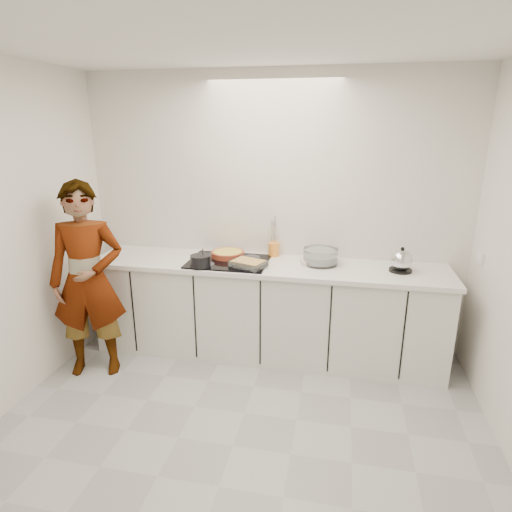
% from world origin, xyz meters
% --- Properties ---
extents(floor, '(3.60, 3.20, 0.00)m').
position_xyz_m(floor, '(0.00, 0.00, 0.00)').
color(floor, '#AFAFAF').
rests_on(floor, ground).
extents(ceiling, '(3.60, 3.20, 0.00)m').
position_xyz_m(ceiling, '(0.00, 0.00, 2.60)').
color(ceiling, white).
rests_on(ceiling, wall_back).
extents(wall_back, '(3.60, 0.00, 2.60)m').
position_xyz_m(wall_back, '(0.00, 1.60, 1.30)').
color(wall_back, white).
rests_on(wall_back, ground).
extents(wall_front, '(3.60, 0.00, 2.60)m').
position_xyz_m(wall_front, '(0.00, -1.60, 1.30)').
color(wall_front, white).
rests_on(wall_front, ground).
extents(base_cabinets, '(3.20, 0.58, 0.87)m').
position_xyz_m(base_cabinets, '(0.00, 1.28, 0.43)').
color(base_cabinets, silver).
rests_on(base_cabinets, floor).
extents(countertop, '(3.24, 0.64, 0.04)m').
position_xyz_m(countertop, '(0.00, 1.28, 0.89)').
color(countertop, white).
rests_on(countertop, base_cabinets).
extents(hob, '(0.72, 0.54, 0.01)m').
position_xyz_m(hob, '(-0.35, 1.26, 0.92)').
color(hob, black).
rests_on(hob, countertop).
extents(tart_dish, '(0.40, 0.40, 0.05)m').
position_xyz_m(tart_dish, '(-0.39, 1.38, 0.95)').
color(tart_dish, '#A03E25').
rests_on(tart_dish, hob).
extents(saucepan, '(0.18, 0.18, 0.17)m').
position_xyz_m(saucepan, '(-0.55, 1.06, 0.97)').
color(saucepan, black).
rests_on(saucepan, hob).
extents(baking_dish, '(0.34, 0.30, 0.06)m').
position_xyz_m(baking_dish, '(-0.13, 1.13, 0.95)').
color(baking_dish, silver).
rests_on(baking_dish, hob).
extents(mixing_bowl, '(0.39, 0.39, 0.14)m').
position_xyz_m(mixing_bowl, '(0.48, 1.37, 0.98)').
color(mixing_bowl, silver).
rests_on(mixing_bowl, countertop).
extents(tea_towel, '(0.26, 0.21, 0.04)m').
position_xyz_m(tea_towel, '(0.42, 1.36, 0.93)').
color(tea_towel, white).
rests_on(tea_towel, countertop).
extents(kettle, '(0.23, 0.23, 0.22)m').
position_xyz_m(kettle, '(1.17, 1.30, 1.00)').
color(kettle, black).
rests_on(kettle, countertop).
extents(utensil_crock, '(0.11, 0.11, 0.13)m').
position_xyz_m(utensil_crock, '(0.03, 1.53, 0.98)').
color(utensil_crock, orange).
rests_on(utensil_crock, countertop).
extents(cook, '(0.71, 0.57, 1.70)m').
position_xyz_m(cook, '(-1.44, 0.70, 0.85)').
color(cook, silver).
rests_on(cook, floor).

